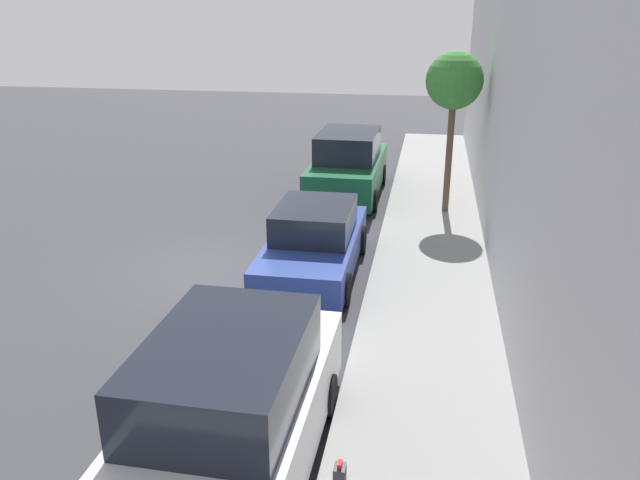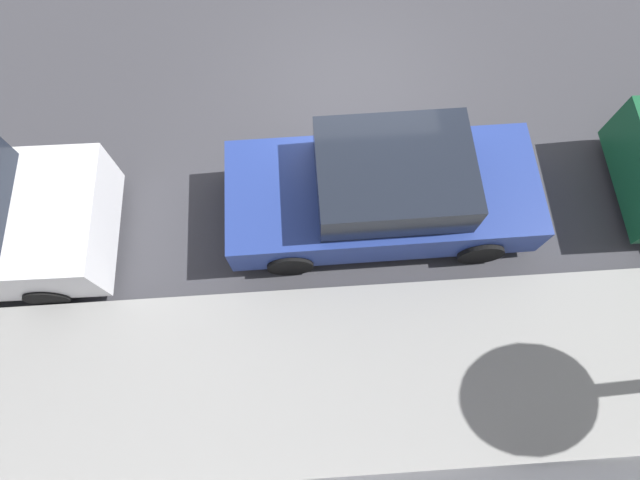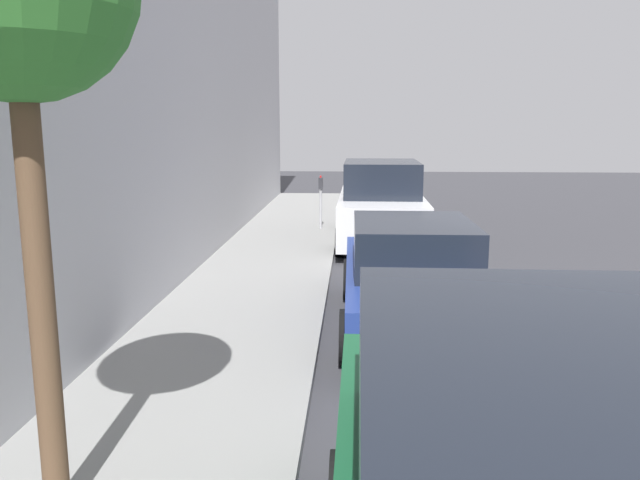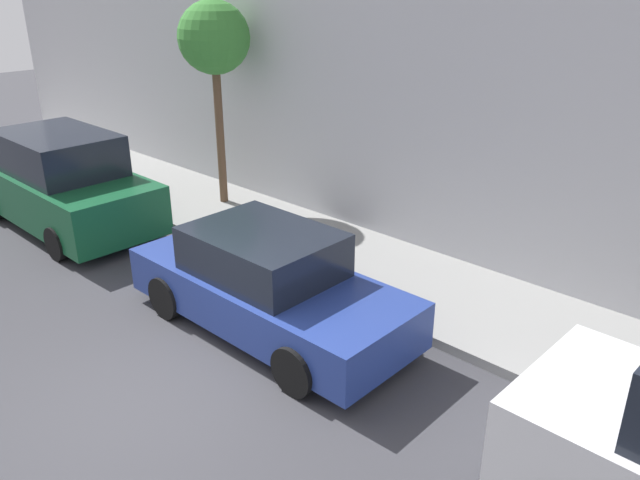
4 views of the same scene
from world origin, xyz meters
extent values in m
plane|color=#38383D|center=(0.00, 0.00, 0.00)|extent=(60.00, 60.00, 0.00)
cube|color=gray|center=(4.76, 0.00, 0.07)|extent=(2.53, 32.00, 0.15)
cube|color=navy|center=(2.27, 0.21, 0.56)|extent=(1.83, 4.51, 0.68)
cube|color=black|center=(2.27, 0.31, 1.22)|extent=(1.60, 2.11, 0.64)
cylinder|color=black|center=(1.42, 1.61, 0.34)|extent=(0.22, 0.67, 0.67)
cylinder|color=black|center=(3.12, 1.61, 0.34)|extent=(0.22, 0.67, 0.67)
cylinder|color=black|center=(1.42, -1.18, 0.34)|extent=(0.22, 0.67, 0.67)
cylinder|color=black|center=(3.12, -1.18, 0.34)|extent=(0.22, 0.67, 0.67)
cube|color=#14512D|center=(2.18, 6.34, 0.70)|extent=(2.00, 4.81, 0.96)
cube|color=black|center=(2.18, 6.34, 1.58)|extent=(1.74, 2.61, 0.80)
cylinder|color=black|center=(3.11, 7.82, 0.32)|extent=(0.22, 0.65, 0.65)
cylinder|color=black|center=(1.25, 4.85, 0.32)|extent=(0.22, 0.65, 0.65)
cylinder|color=black|center=(3.11, 4.85, 0.32)|extent=(0.22, 0.65, 0.65)
cylinder|color=brown|center=(5.12, 4.84, 1.71)|extent=(0.18, 0.18, 3.13)
sphere|color=#387F33|center=(5.12, 4.84, 3.68)|extent=(1.49, 1.49, 1.49)
camera|label=1|loc=(4.59, -12.05, 5.47)|focal=35.00mm
camera|label=2|loc=(5.43, -0.89, 7.23)|focal=28.00mm
camera|label=3|loc=(3.07, 8.68, 2.82)|focal=35.00mm
camera|label=4|loc=(-3.09, -5.85, 4.88)|focal=35.00mm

